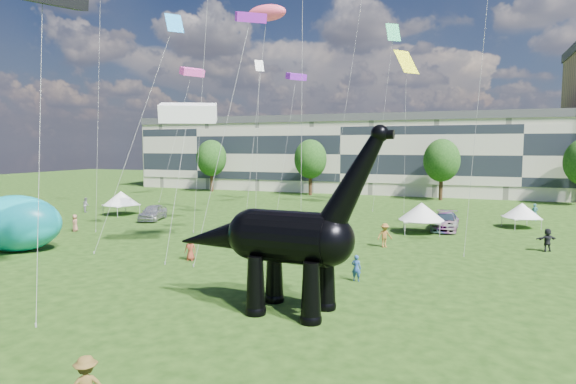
% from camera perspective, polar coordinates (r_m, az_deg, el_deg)
% --- Properties ---
extents(ground, '(220.00, 220.00, 0.00)m').
position_cam_1_polar(ground, '(24.65, -9.66, -13.25)').
color(ground, '#16330C').
rests_on(ground, ground).
extents(terrace_row, '(78.00, 11.00, 12.00)m').
position_cam_1_polar(terrace_row, '(84.48, 7.17, 4.16)').
color(terrace_row, beige).
rests_on(terrace_row, ground).
extents(tree_far_left, '(5.20, 5.20, 9.44)m').
position_cam_1_polar(tree_far_left, '(84.27, -9.07, 4.33)').
color(tree_far_left, '#382314').
rests_on(tree_far_left, ground).
extents(tree_mid_left, '(5.20, 5.20, 9.44)m').
position_cam_1_polar(tree_mid_left, '(76.91, 2.67, 4.29)').
color(tree_mid_left, '#382314').
rests_on(tree_mid_left, ground).
extents(tree_mid_right, '(5.20, 5.20, 9.44)m').
position_cam_1_polar(tree_mid_right, '(73.20, 17.76, 3.98)').
color(tree_mid_right, '#382314').
rests_on(tree_mid_right, ground).
extents(dinosaur_sculpture, '(11.18, 3.20, 9.14)m').
position_cam_1_polar(dinosaur_sculpture, '(22.94, -0.72, -5.65)').
color(dinosaur_sculpture, black).
rests_on(dinosaur_sculpture, ground).
extents(car_silver, '(3.26, 5.20, 1.65)m').
position_cam_1_polar(car_silver, '(53.23, -15.73, -2.34)').
color(car_silver, silver).
rests_on(car_silver, ground).
extents(car_grey, '(4.94, 3.40, 1.54)m').
position_cam_1_polar(car_grey, '(47.90, -2.98, -3.06)').
color(car_grey, slate).
rests_on(car_grey, ground).
extents(car_white, '(5.06, 2.48, 1.38)m').
position_cam_1_polar(car_white, '(46.43, 3.46, -3.44)').
color(car_white, silver).
rests_on(car_white, ground).
extents(car_dark, '(2.44, 5.72, 1.64)m').
position_cam_1_polar(car_dark, '(47.57, 18.12, -3.33)').
color(car_dark, '#595960').
rests_on(car_dark, ground).
extents(gazebo_near, '(4.61, 4.61, 2.80)m').
position_cam_1_polar(gazebo_near, '(45.12, 15.53, -2.25)').
color(gazebo_near, white).
rests_on(gazebo_near, ground).
extents(gazebo_far, '(4.53, 4.53, 2.41)m').
position_cam_1_polar(gazebo_far, '(51.51, 25.96, -1.98)').
color(gazebo_far, white).
rests_on(gazebo_far, ground).
extents(gazebo_left, '(4.89, 4.89, 2.73)m').
position_cam_1_polar(gazebo_left, '(58.27, -19.18, -0.70)').
color(gazebo_left, white).
rests_on(gazebo_left, ground).
extents(inflatable_teal, '(7.80, 6.29, 4.23)m').
position_cam_1_polar(inflatable_teal, '(41.40, -29.56, -3.25)').
color(inflatable_teal, '#0E9CAA').
rests_on(inflatable_teal, ground).
extents(visitors, '(50.17, 46.85, 1.89)m').
position_cam_1_polar(visitors, '(35.88, 1.32, -5.76)').
color(visitors, '#306D79').
rests_on(visitors, ground).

